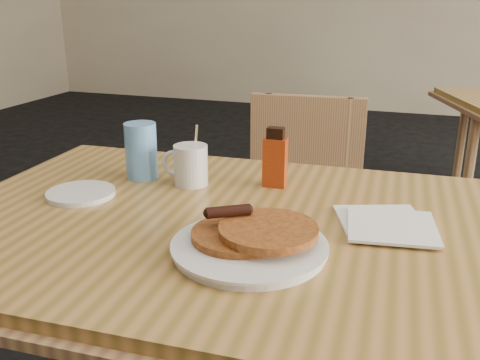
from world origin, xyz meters
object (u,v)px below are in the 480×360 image
chair_main_far (299,202)px  pancake_plate (251,242)px  main_table (239,238)px  coffee_mug (190,164)px  syrup_bottle (275,159)px  blue_tumbler (141,151)px

chair_main_far → pancake_plate: (0.09, -0.84, 0.25)m
main_table → coffee_mug: coffee_mug is taller
coffee_mug → syrup_bottle: coffee_mug is taller
main_table → syrup_bottle: bearing=86.5°
coffee_mug → main_table: bearing=-53.1°
syrup_bottle → pancake_plate: bearing=-83.5°
pancake_plate → blue_tumbler: 0.51m
main_table → chair_main_far: 0.74m
pancake_plate → syrup_bottle: (-0.05, 0.36, 0.05)m
blue_tumbler → coffee_mug: bearing=-4.0°
main_table → blue_tumbler: (-0.33, 0.19, 0.11)m
coffee_mug → blue_tumbler: 0.14m
main_table → pancake_plate: 0.15m
main_table → pancake_plate: pancake_plate is taller
chair_main_far → pancake_plate: chair_main_far is taller
chair_main_far → syrup_bottle: syrup_bottle is taller
blue_tumbler → syrup_bottle: bearing=7.5°
chair_main_far → coffee_mug: size_ratio=5.57×
pancake_plate → blue_tumbler: size_ratio=2.02×
coffee_mug → blue_tumbler: (-0.14, 0.01, 0.02)m
pancake_plate → chair_main_far: bearing=96.2°
syrup_bottle → blue_tumbler: bearing=-174.2°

